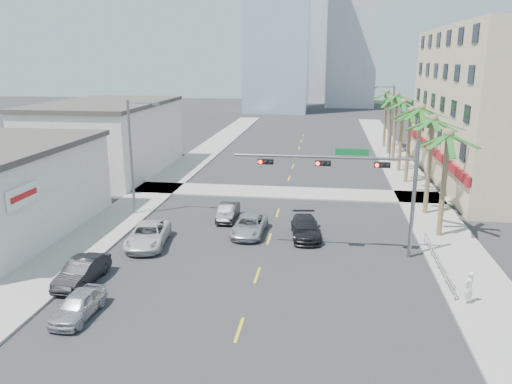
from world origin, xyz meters
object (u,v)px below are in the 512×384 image
at_px(car_parked_near, 78,305).
at_px(car_lane_right, 306,228).
at_px(pedestrian, 469,287).
at_px(traffic_signal_mast, 361,177).
at_px(car_parked_far, 148,235).
at_px(car_parked_mid, 82,271).
at_px(car_lane_center, 249,226).
at_px(car_lane_left, 228,212).

xyz_separation_m(car_parked_near, car_lane_right, (10.24, 12.58, 0.05)).
xyz_separation_m(car_lane_right, pedestrian, (8.48, -8.79, 0.32)).
bearing_deg(traffic_signal_mast, car_parked_far, -178.92).
bearing_deg(pedestrian, car_parked_near, -30.30).
distance_m(car_parked_mid, car_lane_center, 12.02).
bearing_deg(car_parked_far, car_lane_left, 47.64).
height_order(car_parked_near, car_parked_mid, car_parked_mid).
bearing_deg(car_lane_left, car_lane_center, -55.86).
bearing_deg(car_lane_center, car_parked_mid, -128.66).
bearing_deg(car_lane_center, pedestrian, -32.92).
xyz_separation_m(car_lane_left, car_lane_right, (6.05, -3.05, 0.05)).
distance_m(car_lane_left, car_lane_right, 6.78).
bearing_deg(pedestrian, car_lane_center, -77.13).
bearing_deg(car_lane_center, car_lane_right, 2.03).
xyz_separation_m(car_parked_mid, car_parked_far, (1.60, 6.03, 0.03)).
bearing_deg(car_lane_center, car_parked_far, -151.94).
height_order(traffic_signal_mast, car_parked_mid, traffic_signal_mast).
distance_m(car_parked_mid, pedestrian, 20.33).
bearing_deg(car_parked_far, car_lane_right, 8.67).
distance_m(car_parked_far, car_lane_center, 6.99).
height_order(car_parked_near, pedestrian, pedestrian).
relative_size(traffic_signal_mast, car_parked_mid, 2.68).
height_order(car_parked_mid, pedestrian, pedestrian).
bearing_deg(pedestrian, car_parked_far, -58.97).
xyz_separation_m(car_lane_left, pedestrian, (14.53, -11.84, 0.37)).
distance_m(traffic_signal_mast, car_parked_near, 17.35).
bearing_deg(car_lane_center, car_lane_left, 127.28).
relative_size(car_parked_mid, car_lane_right, 0.90).
bearing_deg(car_lane_right, car_parked_near, -136.06).
bearing_deg(car_lane_right, car_lane_left, 146.30).
height_order(car_lane_center, pedestrian, pedestrian).
distance_m(car_parked_near, car_parked_far, 9.59).
relative_size(car_lane_center, car_lane_right, 0.99).
distance_m(traffic_signal_mast, car_parked_far, 14.27).
bearing_deg(traffic_signal_mast, car_lane_center, 159.21).
relative_size(car_lane_left, pedestrian, 2.23).
bearing_deg(car_lane_right, car_lane_center, 172.67).
bearing_deg(car_parked_far, car_parked_mid, -112.47).
xyz_separation_m(car_parked_far, car_lane_center, (6.30, 3.02, -0.07)).
bearing_deg(pedestrian, car_lane_left, -80.95).
distance_m(car_parked_mid, car_lane_left, 13.40).
distance_m(traffic_signal_mast, pedestrian, 8.92).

